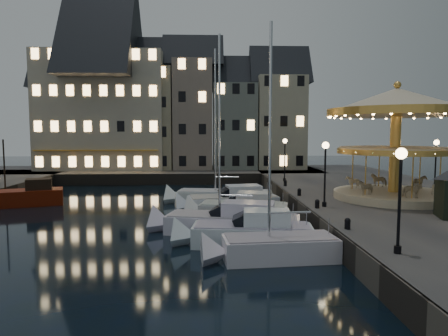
{
  "coord_description": "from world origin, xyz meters",
  "views": [
    {
      "loc": [
        -0.26,
        -24.11,
        6.05
      ],
      "look_at": [
        1.0,
        8.0,
        3.2
      ],
      "focal_mm": 32.0,
      "sensor_mm": 36.0,
      "label": 1
    }
  ],
  "objects_px": {
    "carousel": "(396,122)",
    "motorboat_e": "(228,202)",
    "bollard_d": "(285,183)",
    "bollard_b": "(317,203)",
    "red_fishing_boat": "(22,197)",
    "streetlamp_c": "(285,154)",
    "motorboat_c": "(226,222)",
    "motorboat_b": "(244,234)",
    "bollard_c": "(299,192)",
    "motorboat_f": "(218,198)",
    "streetlamp_b": "(325,165)",
    "motorboat_d": "(238,210)",
    "bollard_a": "(347,223)",
    "streetlamp_d": "(436,157)",
    "motorboat_a": "(268,249)",
    "streetlamp_a": "(400,185)"
  },
  "relations": [
    {
      "from": "motorboat_d",
      "to": "motorboat_f",
      "type": "relative_size",
      "value": 0.59
    },
    {
      "from": "motorboat_a",
      "to": "carousel",
      "type": "relative_size",
      "value": 1.12
    },
    {
      "from": "bollard_b",
      "to": "bollard_a",
      "type": "bearing_deg",
      "value": -90.0
    },
    {
      "from": "streetlamp_c",
      "to": "carousel",
      "type": "height_order",
      "value": "carousel"
    },
    {
      "from": "streetlamp_b",
      "to": "bollard_c",
      "type": "distance_m",
      "value": 5.14
    },
    {
      "from": "bollard_c",
      "to": "motorboat_e",
      "type": "bearing_deg",
      "value": 168.48
    },
    {
      "from": "streetlamp_b",
      "to": "streetlamp_c",
      "type": "bearing_deg",
      "value": 90.0
    },
    {
      "from": "streetlamp_b",
      "to": "motorboat_a",
      "type": "bearing_deg",
      "value": -124.67
    },
    {
      "from": "streetlamp_b",
      "to": "motorboat_a",
      "type": "distance_m",
      "value": 8.87
    },
    {
      "from": "bollard_c",
      "to": "motorboat_f",
      "type": "xyz_separation_m",
      "value": [
        -6.06,
        4.03,
        -1.07
      ]
    },
    {
      "from": "motorboat_a",
      "to": "red_fishing_boat",
      "type": "xyz_separation_m",
      "value": [
        -18.36,
        15.01,
        0.15
      ]
    },
    {
      "from": "motorboat_e",
      "to": "motorboat_b",
      "type": "bearing_deg",
      "value": -87.69
    },
    {
      "from": "streetlamp_a",
      "to": "streetlamp_b",
      "type": "xyz_separation_m",
      "value": [
        0.0,
        10.0,
        0.0
      ]
    },
    {
      "from": "streetlamp_a",
      "to": "bollard_a",
      "type": "relative_size",
      "value": 7.32
    },
    {
      "from": "streetlamp_c",
      "to": "streetlamp_b",
      "type": "bearing_deg",
      "value": -90.0
    },
    {
      "from": "red_fishing_boat",
      "to": "carousel",
      "type": "distance_m",
      "value": 30.0
    },
    {
      "from": "motorboat_f",
      "to": "streetlamp_b",
      "type": "bearing_deg",
      "value": -52.01
    },
    {
      "from": "streetlamp_a",
      "to": "motorboat_e",
      "type": "bearing_deg",
      "value": 110.84
    },
    {
      "from": "bollard_a",
      "to": "carousel",
      "type": "distance_m",
      "value": 12.09
    },
    {
      "from": "streetlamp_c",
      "to": "red_fishing_boat",
      "type": "distance_m",
      "value": 23.81
    },
    {
      "from": "streetlamp_a",
      "to": "motorboat_f",
      "type": "xyz_separation_m",
      "value": [
        -6.66,
        18.53,
        -3.49
      ]
    },
    {
      "from": "motorboat_c",
      "to": "red_fishing_boat",
      "type": "xyz_separation_m",
      "value": [
        -16.58,
        9.85,
        0.01
      ]
    },
    {
      "from": "streetlamp_a",
      "to": "streetlamp_b",
      "type": "distance_m",
      "value": 10.0
    },
    {
      "from": "red_fishing_boat",
      "to": "bollard_b",
      "type": "bearing_deg",
      "value": -21.45
    },
    {
      "from": "motorboat_b",
      "to": "motorboat_c",
      "type": "bearing_deg",
      "value": 108.5
    },
    {
      "from": "bollard_d",
      "to": "motorboat_d",
      "type": "bearing_deg",
      "value": -122.21
    },
    {
      "from": "red_fishing_boat",
      "to": "carousel",
      "type": "bearing_deg",
      "value": -10.78
    },
    {
      "from": "bollard_b",
      "to": "bollard_d",
      "type": "xyz_separation_m",
      "value": [
        0.0,
        10.5,
        0.0
      ]
    },
    {
      "from": "bollard_b",
      "to": "bollard_d",
      "type": "distance_m",
      "value": 10.5
    },
    {
      "from": "bollard_d",
      "to": "motorboat_d",
      "type": "xyz_separation_m",
      "value": [
        -4.82,
        -7.66,
        -0.96
      ]
    },
    {
      "from": "motorboat_c",
      "to": "streetlamp_b",
      "type": "bearing_deg",
      "value": 13.59
    },
    {
      "from": "bollard_b",
      "to": "red_fishing_boat",
      "type": "height_order",
      "value": "red_fishing_boat"
    },
    {
      "from": "bollard_c",
      "to": "bollard_a",
      "type": "bearing_deg",
      "value": -90.0
    },
    {
      "from": "bollard_c",
      "to": "motorboat_b",
      "type": "bearing_deg",
      "value": -119.67
    },
    {
      "from": "red_fishing_boat",
      "to": "motorboat_d",
      "type": "bearing_deg",
      "value": -18.72
    },
    {
      "from": "streetlamp_b",
      "to": "bollard_b",
      "type": "height_order",
      "value": "streetlamp_b"
    },
    {
      "from": "red_fishing_boat",
      "to": "streetlamp_b",
      "type": "bearing_deg",
      "value": -19.84
    },
    {
      "from": "bollard_d",
      "to": "bollard_b",
      "type": "bearing_deg",
      "value": -90.0
    },
    {
      "from": "bollard_c",
      "to": "red_fishing_boat",
      "type": "height_order",
      "value": "red_fishing_boat"
    },
    {
      "from": "streetlamp_c",
      "to": "motorboat_c",
      "type": "distance_m",
      "value": 16.7
    },
    {
      "from": "motorboat_a",
      "to": "red_fishing_boat",
      "type": "distance_m",
      "value": 23.71
    },
    {
      "from": "bollard_d",
      "to": "motorboat_a",
      "type": "relative_size",
      "value": 0.05
    },
    {
      "from": "bollard_a",
      "to": "streetlamp_c",
      "type": "bearing_deg",
      "value": 88.24
    },
    {
      "from": "carousel",
      "to": "motorboat_e",
      "type": "bearing_deg",
      "value": 166.72
    },
    {
      "from": "streetlamp_c",
      "to": "motorboat_b",
      "type": "height_order",
      "value": "streetlamp_c"
    },
    {
      "from": "bollard_c",
      "to": "motorboat_f",
      "type": "bearing_deg",
      "value": 146.39
    },
    {
      "from": "streetlamp_d",
      "to": "motorboat_b",
      "type": "bearing_deg",
      "value": -146.44
    },
    {
      "from": "motorboat_b",
      "to": "red_fishing_boat",
      "type": "relative_size",
      "value": 1.06
    },
    {
      "from": "red_fishing_boat",
      "to": "streetlamp_a",
      "type": "bearing_deg",
      "value": -38.51
    },
    {
      "from": "motorboat_b",
      "to": "carousel",
      "type": "xyz_separation_m",
      "value": [
        11.39,
        6.98,
        6.16
      ]
    }
  ]
}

